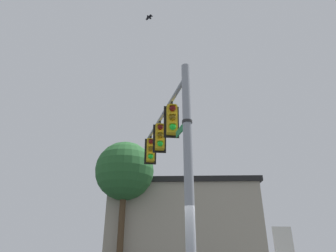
{
  "coord_description": "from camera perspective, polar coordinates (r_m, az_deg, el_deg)",
  "views": [
    {
      "loc": [
        1.36,
        7.36,
        1.46
      ],
      "look_at": [
        0.34,
        -2.0,
        5.61
      ],
      "focal_mm": 30.28,
      "sensor_mm": 36.0,
      "label": 1
    }
  ],
  "objects": [
    {
      "name": "mast_arm",
      "position": [
        11.38,
        -1.18,
        2.01
      ],
      "size": [
        1.11,
        5.72,
        0.14
      ],
      "primitive_type": "cylinder",
      "rotation": [
        0.0,
        1.57,
        4.88
      ],
      "color": "gray"
    },
    {
      "name": "storefront_building",
      "position": [
        19.25,
        3.09,
        -20.15
      ],
      "size": [
        9.76,
        8.72,
        5.31
      ],
      "color": "#A89E89",
      "rests_on": "ground"
    },
    {
      "name": "street_name_sign",
      "position": [
        8.46,
        3.25,
        0.06
      ],
      "size": [
        0.34,
        1.18,
        0.22
      ],
      "color": "#147238"
    },
    {
      "name": "traffic_light_mid_inner",
      "position": [
        11.35,
        -1.64,
        -2.16
      ],
      "size": [
        0.54,
        0.49,
        1.31
      ],
      "color": "black"
    },
    {
      "name": "traffic_light_nearest_pole",
      "position": [
        9.85,
        0.81,
        1.35
      ],
      "size": [
        0.54,
        0.49,
        1.31
      ],
      "color": "black"
    },
    {
      "name": "traffic_light_mid_outer",
      "position": [
        12.9,
        -3.52,
        -4.83
      ],
      "size": [
        0.54,
        0.49,
        1.31
      ],
      "color": "black"
    },
    {
      "name": "bird_flying",
      "position": [
        10.49,
        -3.81,
        21.02
      ],
      "size": [
        0.24,
        0.25,
        0.1
      ],
      "color": "black"
    },
    {
      "name": "signal_pole",
      "position": [
        7.74,
        4.16,
        -9.03
      ],
      "size": [
        0.26,
        0.26,
        6.84
      ],
      "primitive_type": "cylinder",
      "color": "gray",
      "rests_on": "ground"
    },
    {
      "name": "tree_by_storefront",
      "position": [
        16.21,
        -8.71,
        -9.02
      ],
      "size": [
        3.25,
        3.25,
        7.18
      ],
      "color": "#4C3823",
      "rests_on": "ground"
    },
    {
      "name": "historical_marker",
      "position": [
        9.83,
        22.5,
        -22.46
      ],
      "size": [
        0.6,
        0.08,
        2.13
      ],
      "color": "#333333",
      "rests_on": "ground"
    }
  ]
}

